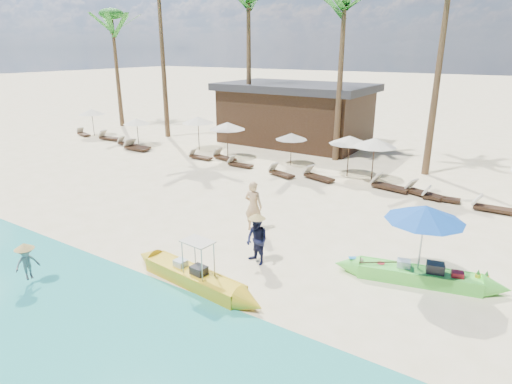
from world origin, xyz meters
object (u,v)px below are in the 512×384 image
Objects in this scene: green_canoe at (418,275)px; tourist at (253,206)px; yellow_canoe at (194,277)px; blue_umbrella at (425,213)px.

tourist is at bearing 161.18° from green_canoe.
green_canoe is at bearing 39.26° from yellow_canoe.
green_canoe is 6.35m from tourist.
tourist reaches higher than green_canoe.
blue_umbrella is (5.52, 3.82, 1.96)m from yellow_canoe.
yellow_canoe is 2.35× the size of blue_umbrella.
yellow_canoe is at bearing 93.99° from tourist.
yellow_canoe is (-5.57, -3.75, 0.00)m from green_canoe.
blue_umbrella reaches higher than green_canoe.
green_canoe is 6.71m from yellow_canoe.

